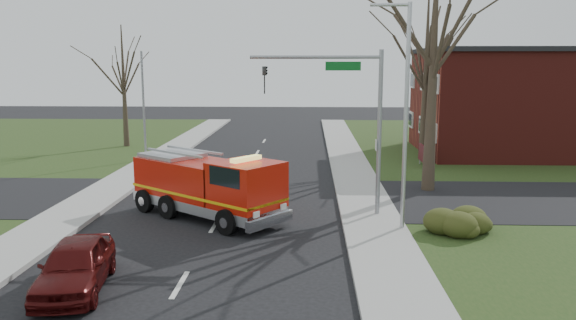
{
  "coord_description": "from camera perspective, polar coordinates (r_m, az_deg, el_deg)",
  "views": [
    {
      "loc": [
        3.69,
        -21.07,
        6.28
      ],
      "look_at": [
        2.73,
        3.55,
        2.0
      ],
      "focal_mm": 35.0,
      "sensor_mm": 36.0,
      "label": 1
    }
  ],
  "objects": [
    {
      "name": "brick_building",
      "position": [
        42.05,
        23.68,
        5.45
      ],
      "size": [
        15.4,
        10.4,
        7.25
      ],
      "color": "maroon",
      "rests_on": "ground"
    },
    {
      "name": "traffic_signal_mast",
      "position": [
        22.68,
        6.09,
        5.82
      ],
      "size": [
        5.29,
        0.18,
        6.8
      ],
      "color": "gray",
      "rests_on": "ground"
    },
    {
      "name": "parked_car_maroon",
      "position": [
        16.95,
        -20.81,
        -9.99
      ],
      "size": [
        2.31,
        4.39,
        1.42
      ],
      "primitive_type": "imported",
      "rotation": [
        0.0,
        0.0,
        0.15
      ],
      "color": "#450B0B",
      "rests_on": "ground"
    },
    {
      "name": "bare_tree_left",
      "position": [
        43.3,
        -16.4,
        8.51
      ],
      "size": [
        4.5,
        4.5,
        9.0
      ],
      "color": "#34281F",
      "rests_on": "ground"
    },
    {
      "name": "utility_pole_far",
      "position": [
        36.71,
        -14.45,
        5.2
      ],
      "size": [
        0.14,
        0.14,
        7.0
      ],
      "primitive_type": "cylinder",
      "color": "gray",
      "rests_on": "ground"
    },
    {
      "name": "sidewalk_left",
      "position": [
        24.09,
        -22.23,
        -5.83
      ],
      "size": [
        2.4,
        80.0,
        0.15
      ],
      "primitive_type": "cube",
      "color": "#9A9994",
      "rests_on": "ground"
    },
    {
      "name": "health_center_sign",
      "position": [
        34.68,
        13.52,
        0.62
      ],
      "size": [
        0.12,
        2.0,
        1.4
      ],
      "color": "#4F1219",
      "rests_on": "ground"
    },
    {
      "name": "hedge_corner",
      "position": [
        21.53,
        16.5,
        -5.92
      ],
      "size": [
        2.8,
        2.0,
        0.9
      ],
      "primitive_type": "ellipsoid",
      "color": "#303C15",
      "rests_on": "lawn_right"
    },
    {
      "name": "sidewalk_right",
      "position": [
        22.11,
        8.71,
        -6.56
      ],
      "size": [
        2.4,
        80.0,
        0.15
      ],
      "primitive_type": "cube",
      "color": "#9A9994",
      "rests_on": "ground"
    },
    {
      "name": "bare_tree_far",
      "position": [
        36.81,
        13.88,
        9.89
      ],
      "size": [
        5.25,
        5.25,
        10.5
      ],
      "color": "#34281F",
      "rests_on": "ground"
    },
    {
      "name": "ground",
      "position": [
        22.3,
        -7.45,
        -6.59
      ],
      "size": [
        120.0,
        120.0,
        0.0
      ],
      "primitive_type": "plane",
      "color": "black",
      "rests_on": "ground"
    },
    {
      "name": "fire_engine",
      "position": [
        23.1,
        -8.07,
        -2.81
      ],
      "size": [
        6.86,
        6.07,
        2.77
      ],
      "rotation": [
        0.0,
        0.0,
        0.91
      ],
      "color": "#B81608",
      "rests_on": "ground"
    },
    {
      "name": "bare_tree_near",
      "position": [
        27.71,
        14.64,
        11.88
      ],
      "size": [
        6.0,
        6.0,
        12.0
      ],
      "color": "#34281F",
      "rests_on": "ground"
    },
    {
      "name": "streetlight_pole",
      "position": [
        20.93,
        11.75,
        4.91
      ],
      "size": [
        1.48,
        0.16,
        8.4
      ],
      "color": "#B7BABF",
      "rests_on": "ground"
    }
  ]
}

